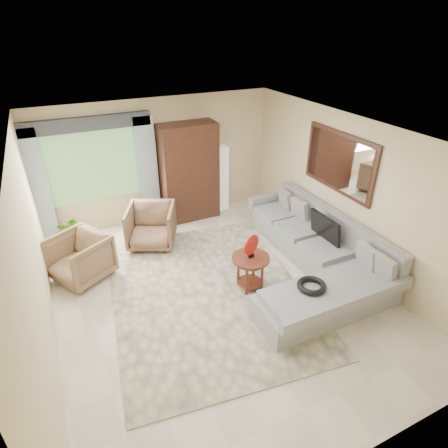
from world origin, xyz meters
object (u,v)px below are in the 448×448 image
armchair_left (80,258)px  armoire (189,172)px  floor_lamp (222,178)px  sectional_sofa (316,257)px  armchair_right (151,226)px  tv_screen (325,228)px  potted_plant (73,230)px  coffee_table (250,272)px

armchair_left → armoire: 2.92m
floor_lamp → armoire: bearing=-175.7°
sectional_sofa → armoire: size_ratio=1.65×
armchair_left → floor_lamp: size_ratio=0.59×
armchair_right → armoire: bearing=60.4°
armchair_left → floor_lamp: 3.61m
tv_screen → potted_plant: tv_screen is taller
armchair_right → armoire: armoire is taller
coffee_table → sectional_sofa: bearing=-3.1°
floor_lamp → sectional_sofa: bearing=-81.7°
potted_plant → floor_lamp: (3.31, 0.13, 0.46)m
tv_screen → armoire: size_ratio=0.35×
armchair_left → armoire: size_ratio=0.42×
potted_plant → coffee_table: bearing=-48.2°
tv_screen → floor_lamp: bearing=104.1°
armchair_left → floor_lamp: (3.31, 1.40, 0.35)m
tv_screen → floor_lamp: 2.87m
armchair_right → armchair_left: bearing=-134.1°
coffee_table → potted_plant: bearing=131.8°
armchair_left → sectional_sofa: bearing=37.1°
sectional_sofa → floor_lamp: size_ratio=2.31×
armchair_right → floor_lamp: (1.92, 0.86, 0.34)m
coffee_table → armoire: size_ratio=0.29×
sectional_sofa → tv_screen: 0.54m
armoire → floor_lamp: size_ratio=1.40×
potted_plant → armoire: armoire is taller
tv_screen → armchair_right: 3.27m
armchair_left → potted_plant: bearing=149.7°
potted_plant → floor_lamp: size_ratio=0.38×
sectional_sofa → armchair_left: (-3.74, 1.56, 0.12)m
sectional_sofa → coffee_table: 1.28m
tv_screen → potted_plant: 4.83m
coffee_table → armoire: (0.05, 2.83, 0.73)m
tv_screen → coffee_table: 1.60m
armchair_left → floor_lamp: floor_lamp is taller
sectional_sofa → potted_plant: 4.69m
sectional_sofa → coffee_table: (-1.28, 0.07, 0.04)m
armchair_left → armchair_right: armchair_right is taller
tv_screen → potted_plant: size_ratio=1.30×
armchair_right → floor_lamp: size_ratio=0.60×
tv_screen → sectional_sofa: bearing=-147.6°
sectional_sofa → potted_plant: (-3.74, 2.83, 0.00)m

